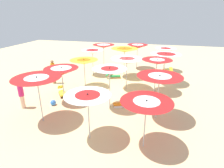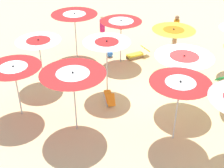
{
  "view_description": "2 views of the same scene",
  "coord_description": "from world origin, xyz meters",
  "px_view_note": "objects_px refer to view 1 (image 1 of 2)",
  "views": [
    {
      "loc": [
        11.92,
        2.54,
        5.22
      ],
      "look_at": [
        1.27,
        -0.16,
        0.91
      ],
      "focal_mm": 29.51,
      "sensor_mm": 36.0,
      "label": 1
    },
    {
      "loc": [
        0.23,
        11.03,
        7.36
      ],
      "look_at": [
        2.14,
        1.59,
        1.39
      ],
      "focal_mm": 49.4,
      "sensor_mm": 36.0,
      "label": 2
    }
  ],
  "objects_px": {
    "lounger_3": "(168,71)",
    "beach_umbrella_6": "(124,50)",
    "beachgoer_1": "(21,94)",
    "lounger_0": "(123,103)",
    "beachgoer_0": "(53,71)",
    "beach_umbrella_12": "(157,62)",
    "beach_umbrella_11": "(166,56)",
    "beach_umbrella_4": "(37,82)",
    "beach_umbrella_2": "(84,62)",
    "beach_ball": "(53,103)",
    "beach_umbrella_9": "(88,99)",
    "beach_umbrella_3": "(62,71)",
    "lounger_1": "(62,92)",
    "lounger_2": "(114,76)",
    "beach_umbrella_13": "(159,79)",
    "beach_umbrella_14": "(146,105)",
    "beach_umbrella_8": "(110,71)",
    "beach_umbrella_10": "(165,50)",
    "beach_umbrella_0": "(104,46)",
    "beach_umbrella_5": "(138,46)",
    "beach_umbrella_7": "(127,61)",
    "beach_umbrella_1": "(92,52)"
  },
  "relations": [
    {
      "from": "lounger_3",
      "to": "beach_umbrella_6",
      "type": "bearing_deg",
      "value": 89.91
    },
    {
      "from": "beach_umbrella_11",
      "to": "beach_ball",
      "type": "bearing_deg",
      "value": -49.85
    },
    {
      "from": "beach_umbrella_1",
      "to": "beach_umbrella_11",
      "type": "distance_m",
      "value": 6.07
    },
    {
      "from": "lounger_0",
      "to": "lounger_2",
      "type": "distance_m",
      "value": 5.03
    },
    {
      "from": "beach_umbrella_3",
      "to": "lounger_3",
      "type": "bearing_deg",
      "value": 139.47
    },
    {
      "from": "beach_umbrella_12",
      "to": "beach_umbrella_0",
      "type": "bearing_deg",
      "value": -134.5
    },
    {
      "from": "beach_umbrella_2",
      "to": "beachgoer_0",
      "type": "bearing_deg",
      "value": -92.99
    },
    {
      "from": "beachgoer_1",
      "to": "lounger_0",
      "type": "bearing_deg",
      "value": -97.86
    },
    {
      "from": "beach_umbrella_13",
      "to": "beach_ball",
      "type": "height_order",
      "value": "beach_umbrella_13"
    },
    {
      "from": "beach_umbrella_12",
      "to": "beach_ball",
      "type": "bearing_deg",
      "value": -59.03
    },
    {
      "from": "beach_umbrella_8",
      "to": "lounger_3",
      "type": "height_order",
      "value": "beach_umbrella_8"
    },
    {
      "from": "beach_umbrella_10",
      "to": "lounger_1",
      "type": "height_order",
      "value": "beach_umbrella_10"
    },
    {
      "from": "beach_umbrella_6",
      "to": "beach_ball",
      "type": "height_order",
      "value": "beach_umbrella_6"
    },
    {
      "from": "beach_umbrella_12",
      "to": "lounger_0",
      "type": "xyz_separation_m",
      "value": [
        2.66,
        -1.72,
        -1.95
      ]
    },
    {
      "from": "beach_umbrella_6",
      "to": "beach_umbrella_9",
      "type": "distance_m",
      "value": 8.52
    },
    {
      "from": "beach_umbrella_10",
      "to": "lounger_0",
      "type": "height_order",
      "value": "beach_umbrella_10"
    },
    {
      "from": "beach_umbrella_13",
      "to": "beach_umbrella_6",
      "type": "bearing_deg",
      "value": -154.84
    },
    {
      "from": "beach_umbrella_0",
      "to": "lounger_2",
      "type": "xyz_separation_m",
      "value": [
        3.03,
        1.79,
        -1.9
      ]
    },
    {
      "from": "lounger_0",
      "to": "beachgoer_0",
      "type": "relative_size",
      "value": 0.68
    },
    {
      "from": "beach_umbrella_4",
      "to": "beach_umbrella_2",
      "type": "bearing_deg",
      "value": 175.57
    },
    {
      "from": "beach_umbrella_6",
      "to": "lounger_3",
      "type": "height_order",
      "value": "beach_umbrella_6"
    },
    {
      "from": "beach_umbrella_10",
      "to": "beach_umbrella_14",
      "type": "relative_size",
      "value": 1.03
    },
    {
      "from": "beach_umbrella_2",
      "to": "beach_umbrella_10",
      "type": "height_order",
      "value": "beach_umbrella_10"
    },
    {
      "from": "lounger_3",
      "to": "beachgoer_1",
      "type": "xyz_separation_m",
      "value": [
        8.92,
        -8.34,
        0.66
      ]
    },
    {
      "from": "beach_umbrella_14",
      "to": "beach_umbrella_3",
      "type": "bearing_deg",
      "value": -120.07
    },
    {
      "from": "beach_umbrella_8",
      "to": "beach_umbrella_4",
      "type": "bearing_deg",
      "value": -52.45
    },
    {
      "from": "beachgoer_1",
      "to": "beach_umbrella_1",
      "type": "bearing_deg",
      "value": -38.77
    },
    {
      "from": "beach_umbrella_2",
      "to": "beach_umbrella_12",
      "type": "relative_size",
      "value": 0.9
    },
    {
      "from": "beach_umbrella_1",
      "to": "beach_umbrella_5",
      "type": "distance_m",
      "value": 4.5
    },
    {
      "from": "lounger_0",
      "to": "beach_umbrella_11",
      "type": "bearing_deg",
      "value": -138.23
    },
    {
      "from": "beach_umbrella_5",
      "to": "beach_umbrella_0",
      "type": "bearing_deg",
      "value": -84.79
    },
    {
      "from": "beach_umbrella_8",
      "to": "lounger_0",
      "type": "bearing_deg",
      "value": 108.54
    },
    {
      "from": "beach_umbrella_0",
      "to": "beach_umbrella_5",
      "type": "distance_m",
      "value": 3.28
    },
    {
      "from": "beach_umbrella_3",
      "to": "beach_umbrella_2",
      "type": "bearing_deg",
      "value": 171.19
    },
    {
      "from": "lounger_2",
      "to": "beach_ball",
      "type": "height_order",
      "value": "lounger_2"
    },
    {
      "from": "beach_umbrella_2",
      "to": "beach_umbrella_9",
      "type": "distance_m",
      "value": 6.06
    },
    {
      "from": "lounger_1",
      "to": "lounger_2",
      "type": "xyz_separation_m",
      "value": [
        -4.15,
        2.59,
        -0.0
      ]
    },
    {
      "from": "beach_umbrella_4",
      "to": "beach_umbrella_7",
      "type": "distance_m",
      "value": 6.27
    },
    {
      "from": "beach_umbrella_3",
      "to": "beachgoer_0",
      "type": "xyz_separation_m",
      "value": [
        -2.65,
        -2.25,
        -0.98
      ]
    },
    {
      "from": "beach_umbrella_11",
      "to": "beach_umbrella_13",
      "type": "relative_size",
      "value": 0.99
    },
    {
      "from": "beach_umbrella_6",
      "to": "beachgoer_1",
      "type": "bearing_deg",
      "value": -34.05
    },
    {
      "from": "lounger_0",
      "to": "lounger_1",
      "type": "bearing_deg",
      "value": -29.18
    },
    {
      "from": "beach_umbrella_5",
      "to": "beach_umbrella_7",
      "type": "bearing_deg",
      "value": -1.09
    },
    {
      "from": "beachgoer_1",
      "to": "beach_ball",
      "type": "distance_m",
      "value": 1.8
    },
    {
      "from": "beach_umbrella_11",
      "to": "beachgoer_0",
      "type": "bearing_deg",
      "value": -75.63
    },
    {
      "from": "beach_umbrella_4",
      "to": "beach_umbrella_5",
      "type": "xyz_separation_m",
      "value": [
        -10.57,
        3.47,
        0.01
      ]
    },
    {
      "from": "beach_umbrella_5",
      "to": "beach_umbrella_2",
      "type": "bearing_deg",
      "value": -28.34
    },
    {
      "from": "beach_umbrella_0",
      "to": "beachgoer_1",
      "type": "height_order",
      "value": "beach_umbrella_0"
    },
    {
      "from": "beach_umbrella_2",
      "to": "beach_umbrella_9",
      "type": "relative_size",
      "value": 0.98
    },
    {
      "from": "lounger_0",
      "to": "beach_umbrella_1",
      "type": "bearing_deg",
      "value": -76.19
    }
  ]
}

